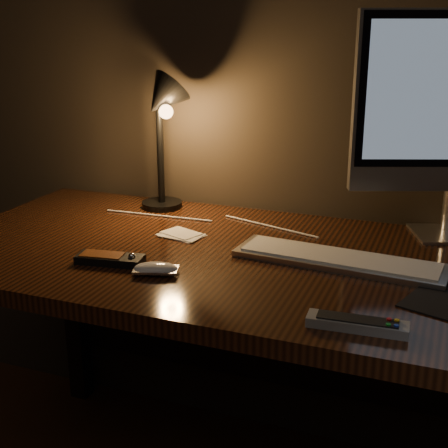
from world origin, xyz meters
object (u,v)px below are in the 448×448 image
(keyboard, at_px, (339,259))
(media_remote, at_px, (110,259))
(mouse, at_px, (156,270))
(desk_lamp, at_px, (162,118))
(tv_remote, at_px, (357,324))
(desk, at_px, (262,294))

(keyboard, distance_m, media_remote, 0.53)
(keyboard, relative_size, mouse, 4.97)
(desk_lamp, bearing_deg, media_remote, -72.42)
(tv_remote, bearing_deg, desk, 125.83)
(media_remote, relative_size, tv_remote, 0.88)
(desk, height_order, mouse, mouse)
(desk, relative_size, desk_lamp, 3.94)
(mouse, bearing_deg, media_remote, 152.51)
(keyboard, height_order, mouse, same)
(tv_remote, bearing_deg, desk_lamp, 136.89)
(desk, distance_m, tv_remote, 0.48)
(tv_remote, height_order, desk_lamp, desk_lamp)
(tv_remote, xyz_separation_m, desk_lamp, (-0.65, 0.54, 0.26))
(keyboard, xyz_separation_m, desk_lamp, (-0.56, 0.23, 0.26))
(mouse, height_order, media_remote, media_remote)
(keyboard, xyz_separation_m, media_remote, (-0.49, -0.19, 0.00))
(mouse, bearing_deg, desk, 39.06)
(desk, distance_m, media_remote, 0.40)
(desk, height_order, tv_remote, tv_remote)
(media_remote, xyz_separation_m, tv_remote, (0.59, -0.12, -0.00))
(desk, bearing_deg, desk_lamp, 152.96)
(keyboard, distance_m, tv_remote, 0.33)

